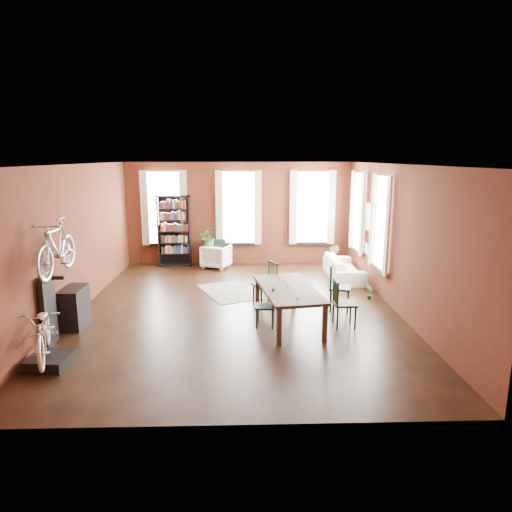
{
  "coord_description": "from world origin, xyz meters",
  "views": [
    {
      "loc": [
        0.09,
        -9.74,
        3.35
      ],
      "look_at": [
        0.42,
        0.6,
        1.1
      ],
      "focal_mm": 32.0,
      "sensor_mm": 36.0,
      "label": 1
    }
  ],
  "objects_px": {
    "dining_chair_c": "(345,303)",
    "bookshelf": "(174,231)",
    "dining_chair_a": "(265,306)",
    "bike_trainer": "(50,361)",
    "bicycle_floor": "(41,308)",
    "plant_stand": "(210,258)",
    "white_armchair": "(216,255)",
    "dining_chair_d": "(340,287)",
    "cream_sofa": "(344,264)",
    "dining_chair_b": "(265,285)",
    "console_table": "(74,307)",
    "dining_table": "(288,306)"
  },
  "relations": [
    {
      "from": "dining_table",
      "to": "console_table",
      "type": "xyz_separation_m",
      "value": [
        -4.3,
        0.01,
        0.02
      ]
    },
    {
      "from": "bookshelf",
      "to": "cream_sofa",
      "type": "height_order",
      "value": "bookshelf"
    },
    {
      "from": "dining_chair_a",
      "to": "bookshelf",
      "type": "relative_size",
      "value": 0.38
    },
    {
      "from": "console_table",
      "to": "cream_sofa",
      "type": "bearing_deg",
      "value": 29.33
    },
    {
      "from": "dining_chair_c",
      "to": "bicycle_floor",
      "type": "height_order",
      "value": "bicycle_floor"
    },
    {
      "from": "dining_chair_a",
      "to": "bookshelf",
      "type": "xyz_separation_m",
      "value": [
        -2.55,
        5.33,
        0.68
      ]
    },
    {
      "from": "dining_chair_b",
      "to": "cream_sofa",
      "type": "distance_m",
      "value": 3.36
    },
    {
      "from": "dining_chair_a",
      "to": "dining_chair_d",
      "type": "relative_size",
      "value": 0.83
    },
    {
      "from": "dining_chair_a",
      "to": "dining_chair_b",
      "type": "distance_m",
      "value": 1.23
    },
    {
      "from": "bookshelf",
      "to": "dining_chair_d",
      "type": "bearing_deg",
      "value": -45.48
    },
    {
      "from": "plant_stand",
      "to": "bicycle_floor",
      "type": "distance_m",
      "value": 7.15
    },
    {
      "from": "cream_sofa",
      "to": "dining_chair_a",
      "type": "bearing_deg",
      "value": 146.54
    },
    {
      "from": "dining_chair_c",
      "to": "plant_stand",
      "type": "bearing_deg",
      "value": 28.75
    },
    {
      "from": "dining_table",
      "to": "bike_trainer",
      "type": "distance_m",
      "value": 4.47
    },
    {
      "from": "dining_chair_d",
      "to": "plant_stand",
      "type": "bearing_deg",
      "value": 50.84
    },
    {
      "from": "plant_stand",
      "to": "white_armchair",
      "type": "bearing_deg",
      "value": -7.07
    },
    {
      "from": "bike_trainer",
      "to": "dining_chair_a",
      "type": "bearing_deg",
      "value": 25.23
    },
    {
      "from": "dining_chair_c",
      "to": "bookshelf",
      "type": "bearing_deg",
      "value": 35.65
    },
    {
      "from": "bookshelf",
      "to": "console_table",
      "type": "distance_m",
      "value": 5.4
    },
    {
      "from": "dining_chair_b",
      "to": "console_table",
      "type": "height_order",
      "value": "dining_chair_b"
    },
    {
      "from": "dining_table",
      "to": "console_table",
      "type": "distance_m",
      "value": 4.3
    },
    {
      "from": "dining_chair_a",
      "to": "dining_chair_c",
      "type": "bearing_deg",
      "value": 95.08
    },
    {
      "from": "dining_chair_b",
      "to": "bookshelf",
      "type": "relative_size",
      "value": 0.47
    },
    {
      "from": "dining_chair_d",
      "to": "bike_trainer",
      "type": "height_order",
      "value": "dining_chair_d"
    },
    {
      "from": "dining_chair_b",
      "to": "bicycle_floor",
      "type": "height_order",
      "value": "bicycle_floor"
    },
    {
      "from": "white_armchair",
      "to": "bicycle_floor",
      "type": "height_order",
      "value": "bicycle_floor"
    },
    {
      "from": "bike_trainer",
      "to": "bicycle_floor",
      "type": "height_order",
      "value": "bicycle_floor"
    },
    {
      "from": "white_armchair",
      "to": "console_table",
      "type": "height_order",
      "value": "console_table"
    },
    {
      "from": "dining_chair_a",
      "to": "dining_chair_b",
      "type": "bearing_deg",
      "value": -175.97
    },
    {
      "from": "bicycle_floor",
      "to": "dining_chair_c",
      "type": "bearing_deg",
      "value": -0.78
    },
    {
      "from": "dining_table",
      "to": "bookshelf",
      "type": "bearing_deg",
      "value": 111.3
    },
    {
      "from": "dining_table",
      "to": "dining_chair_d",
      "type": "xyz_separation_m",
      "value": [
        1.25,
        0.87,
        0.12
      ]
    },
    {
      "from": "plant_stand",
      "to": "bike_trainer",
      "type": "bearing_deg",
      "value": -107.86
    },
    {
      "from": "dining_chair_a",
      "to": "white_armchair",
      "type": "bearing_deg",
      "value": -159.23
    },
    {
      "from": "dining_chair_d",
      "to": "cream_sofa",
      "type": "bearing_deg",
      "value": -1.48
    },
    {
      "from": "dining_chair_a",
      "to": "plant_stand",
      "type": "height_order",
      "value": "dining_chair_a"
    },
    {
      "from": "console_table",
      "to": "dining_chair_b",
      "type": "bearing_deg",
      "value": 15.7
    },
    {
      "from": "dining_chair_d",
      "to": "dining_chair_b",
      "type": "bearing_deg",
      "value": 94.98
    },
    {
      "from": "dining_chair_a",
      "to": "bookshelf",
      "type": "distance_m",
      "value": 5.95
    },
    {
      "from": "dining_chair_a",
      "to": "white_armchair",
      "type": "relative_size",
      "value": 1.07
    },
    {
      "from": "bike_trainer",
      "to": "plant_stand",
      "type": "relative_size",
      "value": 1.03
    },
    {
      "from": "white_armchair",
      "to": "bicycle_floor",
      "type": "relative_size",
      "value": 0.47
    },
    {
      "from": "white_armchair",
      "to": "dining_chair_c",
      "type": "bearing_deg",
      "value": 140.66
    },
    {
      "from": "dining_chair_b",
      "to": "white_armchair",
      "type": "bearing_deg",
      "value": 174.17
    },
    {
      "from": "dining_table",
      "to": "dining_chair_c",
      "type": "relative_size",
      "value": 2.36
    },
    {
      "from": "bookshelf",
      "to": "cream_sofa",
      "type": "relative_size",
      "value": 1.06
    },
    {
      "from": "dining_chair_d",
      "to": "dining_chair_a",
      "type": "bearing_deg",
      "value": 132.95
    },
    {
      "from": "dining_table",
      "to": "bicycle_floor",
      "type": "relative_size",
      "value": 1.36
    },
    {
      "from": "dining_chair_c",
      "to": "dining_chair_d",
      "type": "xyz_separation_m",
      "value": [
        0.12,
        1.03,
        0.03
      ]
    },
    {
      "from": "dining_chair_c",
      "to": "white_armchair",
      "type": "distance_m",
      "value": 5.81
    }
  ]
}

